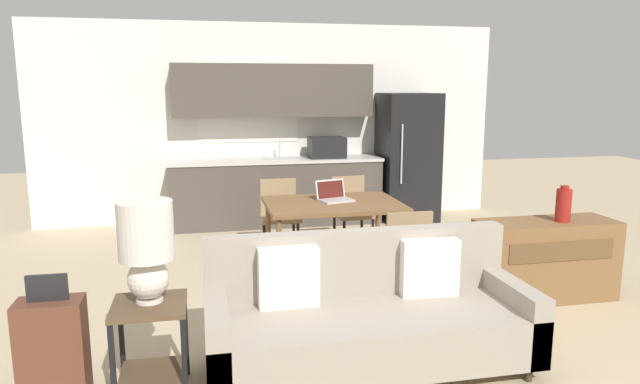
% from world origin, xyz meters
% --- Properties ---
extents(ground_plane, '(20.00, 20.00, 0.00)m').
position_xyz_m(ground_plane, '(0.00, 0.00, 0.00)').
color(ground_plane, tan).
extents(wall_back, '(6.40, 0.07, 2.70)m').
position_xyz_m(wall_back, '(-0.01, 4.63, 1.36)').
color(wall_back, silver).
rests_on(wall_back, ground_plane).
extents(kitchen_counter, '(2.85, 0.65, 2.15)m').
position_xyz_m(kitchen_counter, '(0.01, 4.33, 0.84)').
color(kitchen_counter, '#4C443D').
rests_on(kitchen_counter, ground_plane).
extents(refrigerator, '(0.75, 0.76, 1.77)m').
position_xyz_m(refrigerator, '(1.84, 4.22, 0.88)').
color(refrigerator, black).
rests_on(refrigerator, ground_plane).
extents(dining_table, '(1.31, 0.94, 0.74)m').
position_xyz_m(dining_table, '(0.26, 2.04, 0.67)').
color(dining_table, brown).
rests_on(dining_table, ground_plane).
extents(couch, '(2.12, 0.80, 0.88)m').
position_xyz_m(couch, '(0.05, 0.15, 0.34)').
color(couch, '#3D2D1E').
rests_on(couch, ground_plane).
extents(side_table, '(0.44, 0.44, 0.58)m').
position_xyz_m(side_table, '(-1.33, 0.08, 0.39)').
color(side_table, brown).
rests_on(side_table, ground_plane).
extents(table_lamp, '(0.33, 0.33, 0.62)m').
position_xyz_m(table_lamp, '(-1.33, 0.11, 0.94)').
color(table_lamp, silver).
rests_on(table_lamp, side_table).
extents(credenza, '(1.22, 0.46, 0.70)m').
position_xyz_m(credenza, '(1.95, 1.04, 0.35)').
color(credenza, brown).
rests_on(credenza, ground_plane).
extents(vase, '(0.13, 0.13, 0.32)m').
position_xyz_m(vase, '(2.06, 0.99, 0.85)').
color(vase, maroon).
rests_on(vase, credenza).
extents(dining_chair_far_right, '(0.46, 0.46, 0.84)m').
position_xyz_m(dining_chair_far_right, '(0.67, 2.87, 0.48)').
color(dining_chair_far_right, '#997A56').
rests_on(dining_chair_far_right, ground_plane).
extents(dining_chair_near_right, '(0.42, 0.42, 0.84)m').
position_xyz_m(dining_chair_near_right, '(0.68, 1.17, 0.48)').
color(dining_chair_near_right, '#997A56').
rests_on(dining_chair_near_right, ground_plane).
extents(dining_chair_far_left, '(0.43, 0.43, 0.84)m').
position_xyz_m(dining_chair_far_left, '(-0.16, 2.85, 0.48)').
color(dining_chair_far_left, '#997A56').
rests_on(dining_chair_far_left, ground_plane).
extents(laptop, '(0.38, 0.33, 0.20)m').
position_xyz_m(laptop, '(0.29, 2.13, 0.79)').
color(laptop, '#B7BABC').
rests_on(laptop, dining_table).
extents(suitcase, '(0.38, 0.22, 0.79)m').
position_xyz_m(suitcase, '(-1.90, 0.13, 0.32)').
color(suitcase, brown).
rests_on(suitcase, ground_plane).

